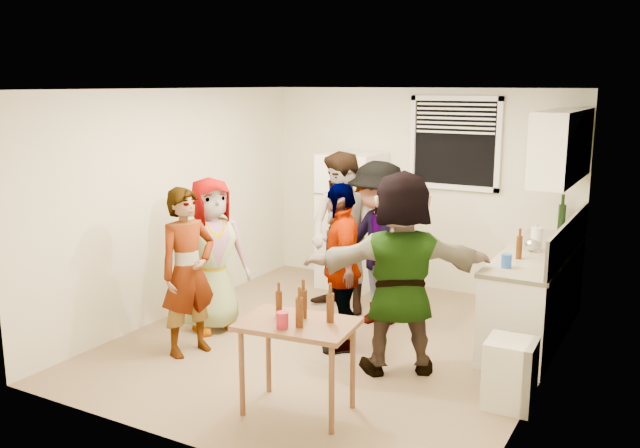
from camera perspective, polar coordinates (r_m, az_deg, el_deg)
The scene contains 23 objects.
room at distance 6.90m, azimuth 1.21°, elevation -9.94°, with size 4.00×4.50×2.50m, color beige, non-canonical shape.
window at distance 8.31m, azimuth 11.26°, elevation 6.69°, with size 1.12×0.10×1.06m, color white, non-canonical shape.
refrigerator at distance 8.60m, azimuth 2.69°, elevation 0.33°, with size 0.70×0.70×1.70m, color white.
counter_lower at distance 7.26m, azimuth 17.63°, elevation -5.81°, with size 0.60×2.20×0.86m, color white.
countertop at distance 7.14m, azimuth 17.86°, elevation -2.36°, with size 0.64×2.22×0.04m, color beige.
backsplash at distance 7.05m, azimuth 20.22°, elevation -1.03°, with size 0.03×2.20×0.36m, color #A29C94.
upper_cabinets at distance 7.14m, azimuth 19.75°, elevation 6.24°, with size 0.34×1.60×0.70m, color white.
kettle at distance 7.12m, azimuth 17.43°, elevation -2.21°, with size 0.22×0.18×0.18m, color silver, non-canonical shape.
paper_towel at distance 7.14m, azimuth 17.71°, elevation -2.19°, with size 0.11×0.11×0.24m, color white.
wine_bottle at distance 8.06m, azimuth 19.60°, elevation -0.76°, with size 0.08×0.08×0.33m, color black.
beer_bottle_counter at distance 6.78m, azimuth 16.37°, elevation -2.83°, with size 0.06×0.06×0.22m, color #47230C.
blue_cup at distance 6.43m, azimuth 15.39°, elevation -3.56°, with size 0.10×0.10×0.13m, color blue.
picture_frame at distance 7.68m, azimuth 20.44°, elevation -0.79°, with size 0.02×0.20×0.16m, color #D2C74B.
trash_bin at distance 5.76m, azimuth 15.70°, elevation -12.29°, with size 0.38×0.38×0.56m, color silver.
serving_table at distance 5.58m, azimuth -1.85°, elevation -15.48°, with size 0.89×0.59×0.75m, color brown, non-canonical shape.
beer_bottle_table at distance 5.41m, azimuth -3.47°, elevation -7.75°, with size 0.05×0.05×0.20m, color #47230C.
red_cup at distance 5.16m, azimuth -3.18°, elevation -8.71°, with size 0.09×0.09×0.12m, color maroon.
guest_grey at distance 7.36m, azimuth -8.88°, elevation -8.68°, with size 0.79×1.62×0.51m, color gray.
guest_stripe at distance 6.79m, azimuth -10.79°, elevation -10.54°, with size 0.59×1.61×0.39m, color #141933.
guest_back_left at distance 7.81m, azimuth 1.94°, elevation -7.32°, with size 0.88×1.82×0.69m, color brown.
guest_back_right at distance 7.44m, azimuth 4.81°, elevation -8.36°, with size 1.14×1.77×0.66m, color #46474C.
guest_black at distance 6.80m, azimuth 1.71°, elevation -10.29°, with size 0.96×1.64×0.40m, color black.
guest_orange at distance 6.34m, azimuth 6.57°, elevation -12.08°, with size 1.70×1.83×0.54m, color #DC7740.
Camera 1 is at (3.00, -5.67, 2.55)m, focal length 38.00 mm.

